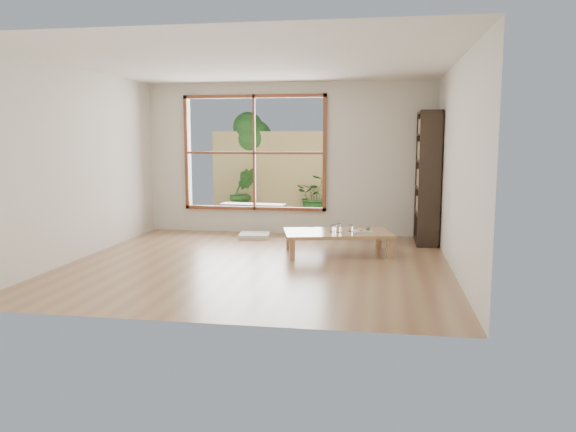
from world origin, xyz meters
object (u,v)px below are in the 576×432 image
object	(u,v)px
bookshelf	(428,178)
garden_bench	(253,207)
food_tray	(364,230)
low_table	(337,234)

from	to	relation	value
bookshelf	garden_bench	distance (m)	3.45
food_tray	low_table	bearing A→B (deg)	174.62
low_table	food_tray	bearing A→B (deg)	-8.30
low_table	bookshelf	size ratio (longest dim) A/B	0.80
bookshelf	low_table	bearing A→B (deg)	-139.25
bookshelf	garden_bench	bearing A→B (deg)	157.48
garden_bench	bookshelf	bearing A→B (deg)	-18.05
food_tray	bookshelf	bearing A→B (deg)	39.21
food_tray	garden_bench	bearing A→B (deg)	121.93
bookshelf	food_tray	distance (m)	1.61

